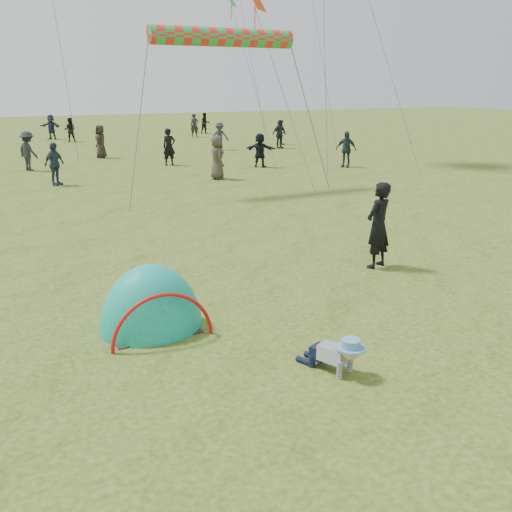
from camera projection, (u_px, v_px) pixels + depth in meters
name	position (u px, v px, depth m)	size (l,w,h in m)	color
ground	(376.00, 355.00, 8.40)	(140.00, 140.00, 0.00)	#274710
crawling_toddler	(337.00, 353.00, 7.83)	(0.52, 0.74, 0.57)	black
popup_tent	(152.00, 328.00, 9.30)	(1.67, 1.38, 2.16)	#087C50
standing_adult	(378.00, 225.00, 12.16)	(0.68, 0.45, 1.86)	black
crowd_person_0	(195.00, 125.00, 42.21)	(0.62, 0.41, 1.70)	black
crowd_person_1	(280.00, 132.00, 37.15)	(0.77, 0.60, 1.58)	#2B201F
crowd_person_2	(279.00, 134.00, 34.86)	(1.01, 0.42, 1.72)	#1E282E
crowd_person_3	(28.00, 151.00, 25.90)	(1.15, 0.66, 1.78)	#26262C
crowd_person_4	(101.00, 142.00, 30.36)	(0.85, 0.55, 1.73)	black
crowd_person_5	(260.00, 150.00, 27.01)	(1.48, 0.47, 1.60)	black
crowd_person_7	(70.00, 130.00, 38.80)	(0.78, 0.61, 1.61)	black
crowd_person_8	(346.00, 149.00, 27.00)	(0.99, 0.41, 1.68)	#223037
crowd_person_9	(220.00, 136.00, 34.07)	(1.05, 0.60, 1.62)	#2F2E33
crowd_person_10	(217.00, 157.00, 23.59)	(0.88, 0.57, 1.79)	#40372D
crowd_person_11	(51.00, 127.00, 40.50)	(1.61, 0.51, 1.73)	#212C40
crowd_person_12	(169.00, 147.00, 27.61)	(0.64, 0.42, 1.76)	black
crowd_person_13	(205.00, 123.00, 45.17)	(0.79, 0.61, 1.62)	black
crowd_person_14	(54.00, 164.00, 22.11)	(0.98, 0.41, 1.67)	#2A384B
rainbow_tube_kite	(223.00, 37.00, 19.85)	(0.64, 0.64, 5.31)	red
diamond_kite_9	(231.00, 0.00, 28.58)	(0.72, 0.72, 0.00)	green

